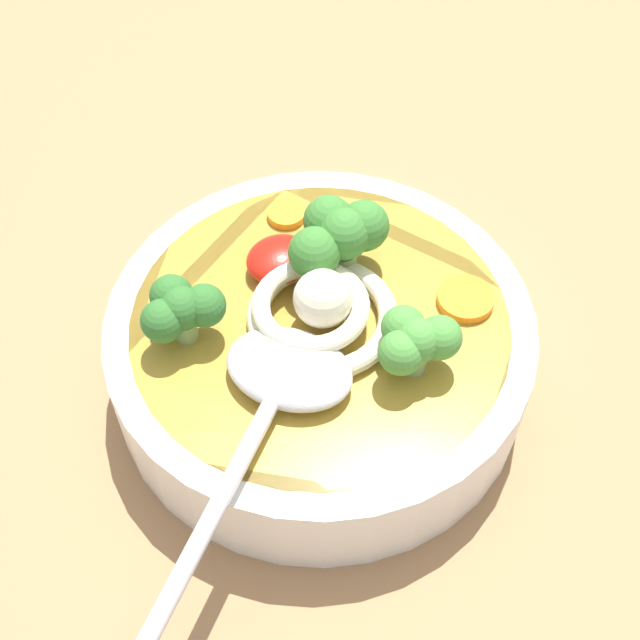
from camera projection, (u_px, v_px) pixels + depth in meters
table_slab at (315, 365)px, 49.46cm from camera, size 94.57×94.57×4.07cm
soup_bowl at (320, 349)px, 44.50cm from camera, size 21.12×21.12×4.95cm
noodle_pile at (320, 309)px, 41.73cm from camera, size 8.07×7.91×3.24cm
soup_spoon at (277, 392)px, 39.10cm from camera, size 16.29×12.18×1.60cm
chili_sauce_dollop at (279, 259)px, 44.00cm from camera, size 3.42×3.08×1.54cm
broccoli_floret_far at (341, 235)px, 42.69cm from camera, size 5.03×4.33×3.98cm
broccoli_floret_front at (415, 340)px, 39.35cm from camera, size 4.07×3.50×3.22cm
broccoli_floret_beside_chili at (180, 308)px, 40.49cm from camera, size 4.06×3.49×3.21cm
carrot_slice_right at (286, 214)px, 46.72cm from camera, size 2.02×2.02×0.44cm
carrot_slice_left at (465, 299)px, 43.11cm from camera, size 2.82×2.82×0.49cm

